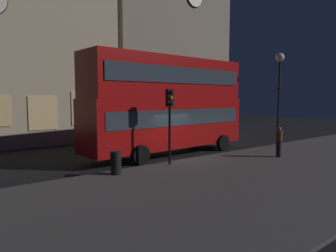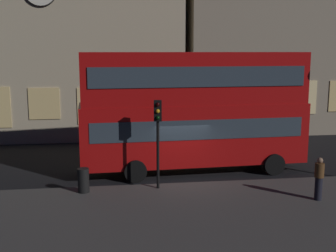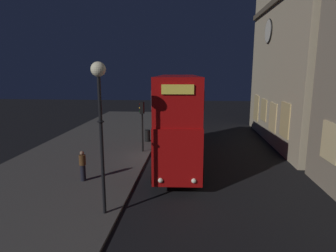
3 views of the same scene
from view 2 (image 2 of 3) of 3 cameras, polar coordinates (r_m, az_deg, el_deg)
ground_plane at (r=19.54m, az=1.93°, el=-7.23°), size 80.00×80.00×0.00m
sidewalk_slab at (r=14.61m, az=5.54°, el=-13.13°), size 44.00×9.22×0.12m
building_with_clock at (r=31.46m, az=-12.76°, el=12.43°), size 14.80×8.44×14.51m
building_plain_facade at (r=34.24m, az=12.96°, el=15.26°), size 12.86×9.28×18.14m
double_decker_bus at (r=20.32m, az=3.43°, el=2.57°), size 10.88×3.14×5.72m
traffic_light_near_kerb at (r=17.44m, az=-1.36°, el=0.08°), size 0.35×0.38×3.69m
pedestrian at (r=17.45m, az=19.46°, el=-6.58°), size 0.35×0.35×1.67m
litter_bin at (r=17.77m, az=-11.19°, el=-7.11°), size 0.46×0.46×0.99m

